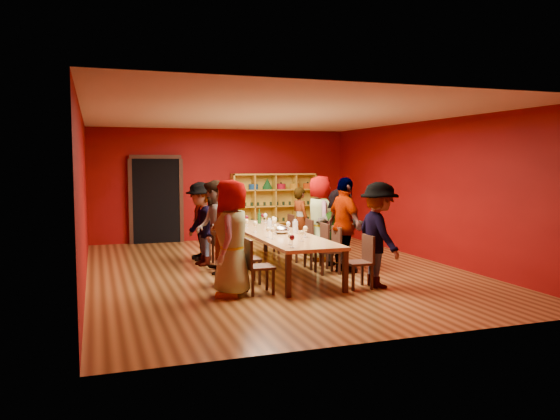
{
  "coord_description": "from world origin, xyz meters",
  "views": [
    {
      "loc": [
        -3.31,
        -10.05,
        2.11
      ],
      "look_at": [
        0.21,
        0.29,
        1.15
      ],
      "focal_mm": 35.0,
      "sensor_mm": 36.0,
      "label": 1
    }
  ],
  "objects_px": {
    "chair_person_left_2": "(229,247)",
    "person_left_3": "(201,224)",
    "chair_person_right_2": "(320,243)",
    "spittoon_bowl": "(281,230)",
    "chair_person_left_0": "(255,263)",
    "chair_person_left_3": "(219,240)",
    "tasting_table": "(275,234)",
    "person_left_0": "(232,238)",
    "person_right_0": "(379,235)",
    "chair_person_left_1": "(243,256)",
    "person_right_2": "(339,228)",
    "shelving_unit": "(274,203)",
    "person_left_4": "(201,224)",
    "wine_bottle": "(259,218)",
    "person_right_3": "(320,218)",
    "person_right_1": "(345,225)",
    "chair_person_right_0": "(362,259)",
    "person_left_2": "(214,227)",
    "chair_person_right_4": "(287,231)",
    "chair_person_right_1": "(331,247)",
    "chair_person_right_3": "(305,238)",
    "chair_person_left_4": "(212,236)",
    "person_right_4": "(300,220)",
    "person_left_1": "(223,235)"
  },
  "relations": [
    {
      "from": "chair_person_left_2",
      "to": "person_left_3",
      "type": "xyz_separation_m",
      "value": [
        -0.36,
        0.87,
        0.36
      ]
    },
    {
      "from": "chair_person_right_2",
      "to": "spittoon_bowl",
      "type": "height_order",
      "value": "spittoon_bowl"
    },
    {
      "from": "chair_person_left_0",
      "to": "chair_person_left_3",
      "type": "bearing_deg",
      "value": 90.0
    },
    {
      "from": "tasting_table",
      "to": "person_left_0",
      "type": "distance_m",
      "value": 2.2
    },
    {
      "from": "chair_person_left_2",
      "to": "person_right_0",
      "type": "xyz_separation_m",
      "value": [
        2.13,
        -2.0,
        0.39
      ]
    },
    {
      "from": "chair_person_left_1",
      "to": "person_right_2",
      "type": "bearing_deg",
      "value": 21.75
    },
    {
      "from": "chair_person_left_1",
      "to": "shelving_unit",
      "type": "bearing_deg",
      "value": 66.58
    },
    {
      "from": "chair_person_left_0",
      "to": "person_left_4",
      "type": "relative_size",
      "value": 0.57
    },
    {
      "from": "person_left_4",
      "to": "wine_bottle",
      "type": "height_order",
      "value": "person_left_4"
    },
    {
      "from": "person_left_0",
      "to": "person_right_3",
      "type": "bearing_deg",
      "value": 156.72
    },
    {
      "from": "person_right_1",
      "to": "person_right_3",
      "type": "height_order",
      "value": "person_right_1"
    },
    {
      "from": "chair_person_left_0",
      "to": "chair_person_right_0",
      "type": "bearing_deg",
      "value": -5.57
    },
    {
      "from": "person_left_0",
      "to": "chair_person_left_3",
      "type": "distance_m",
      "value": 2.76
    },
    {
      "from": "person_left_2",
      "to": "person_right_2",
      "type": "distance_m",
      "value": 2.52
    },
    {
      "from": "person_right_2",
      "to": "chair_person_right_4",
      "type": "height_order",
      "value": "person_right_2"
    },
    {
      "from": "person_left_0",
      "to": "chair_person_right_1",
      "type": "distance_m",
      "value": 2.49
    },
    {
      "from": "person_left_2",
      "to": "wine_bottle",
      "type": "relative_size",
      "value": 5.4
    },
    {
      "from": "chair_person_right_2",
      "to": "wine_bottle",
      "type": "relative_size",
      "value": 2.71
    },
    {
      "from": "person_left_3",
      "to": "chair_person_right_2",
      "type": "height_order",
      "value": "person_left_3"
    },
    {
      "from": "chair_person_left_1",
      "to": "chair_person_right_3",
      "type": "height_order",
      "value": "same"
    },
    {
      "from": "chair_person_right_1",
      "to": "chair_person_left_4",
      "type": "bearing_deg",
      "value": 128.84
    },
    {
      "from": "tasting_table",
      "to": "person_right_0",
      "type": "xyz_separation_m",
      "value": [
        1.22,
        -1.95,
        0.19
      ]
    },
    {
      "from": "person_left_2",
      "to": "chair_person_right_1",
      "type": "xyz_separation_m",
      "value": [
        2.11,
        -0.74,
        -0.39
      ]
    },
    {
      "from": "chair_person_right_1",
      "to": "chair_person_right_2",
      "type": "height_order",
      "value": "same"
    },
    {
      "from": "tasting_table",
      "to": "person_right_2",
      "type": "xyz_separation_m",
      "value": [
        1.32,
        -0.12,
        0.09
      ]
    },
    {
      "from": "person_left_0",
      "to": "spittoon_bowl",
      "type": "bearing_deg",
      "value": 160.66
    },
    {
      "from": "chair_person_left_1",
      "to": "chair_person_right_0",
      "type": "distance_m",
      "value": 2.05
    },
    {
      "from": "chair_person_right_4",
      "to": "wine_bottle",
      "type": "bearing_deg",
      "value": -153.84
    },
    {
      "from": "shelving_unit",
      "to": "chair_person_right_0",
      "type": "xyz_separation_m",
      "value": [
        -0.49,
        -6.26,
        -0.49
      ]
    },
    {
      "from": "chair_person_right_1",
      "to": "person_right_4",
      "type": "height_order",
      "value": "person_right_4"
    },
    {
      "from": "chair_person_right_1",
      "to": "person_right_3",
      "type": "relative_size",
      "value": 0.49
    },
    {
      "from": "shelving_unit",
      "to": "person_right_3",
      "type": "xyz_separation_m",
      "value": [
        -0.14,
        -3.62,
        -0.07
      ]
    },
    {
      "from": "chair_person_left_1",
      "to": "person_right_4",
      "type": "xyz_separation_m",
      "value": [
        2.16,
        2.87,
        0.27
      ]
    },
    {
      "from": "person_left_4",
      "to": "spittoon_bowl",
      "type": "distance_m",
      "value": 2.22
    },
    {
      "from": "shelving_unit",
      "to": "chair_person_left_3",
      "type": "bearing_deg",
      "value": -124.26
    },
    {
      "from": "person_left_3",
      "to": "person_right_1",
      "type": "relative_size",
      "value": 0.94
    },
    {
      "from": "chair_person_left_4",
      "to": "person_right_4",
      "type": "xyz_separation_m",
      "value": [
        2.16,
        0.28,
        0.27
      ]
    },
    {
      "from": "chair_person_right_3",
      "to": "person_right_3",
      "type": "distance_m",
      "value": 0.54
    },
    {
      "from": "chair_person_right_2",
      "to": "person_right_3",
      "type": "distance_m",
      "value": 0.98
    },
    {
      "from": "chair_person_right_2",
      "to": "person_right_2",
      "type": "distance_m",
      "value": 0.51
    },
    {
      "from": "person_left_1",
      "to": "person_left_2",
      "type": "bearing_deg",
      "value": -165.67
    },
    {
      "from": "person_left_2",
      "to": "person_right_4",
      "type": "distance_m",
      "value": 3.05
    },
    {
      "from": "person_left_0",
      "to": "person_right_3",
      "type": "height_order",
      "value": "person_left_0"
    },
    {
      "from": "chair_person_left_2",
      "to": "chair_person_right_1",
      "type": "bearing_deg",
      "value": -22.04
    },
    {
      "from": "chair_person_right_2",
      "to": "wine_bottle",
      "type": "distance_m",
      "value": 1.82
    },
    {
      "from": "chair_person_left_0",
      "to": "chair_person_right_2",
      "type": "xyz_separation_m",
      "value": [
        1.82,
        1.65,
        0.0
      ]
    },
    {
      "from": "person_left_3",
      "to": "chair_person_right_0",
      "type": "distance_m",
      "value": 3.63
    },
    {
      "from": "person_right_2",
      "to": "chair_person_right_3",
      "type": "xyz_separation_m",
      "value": [
        -0.41,
        0.82,
        -0.29
      ]
    },
    {
      "from": "person_left_3",
      "to": "chair_person_right_4",
      "type": "bearing_deg",
      "value": 102.92
    },
    {
      "from": "chair_person_right_3",
      "to": "chair_person_left_3",
      "type": "bearing_deg",
      "value": 172.82
    }
  ]
}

